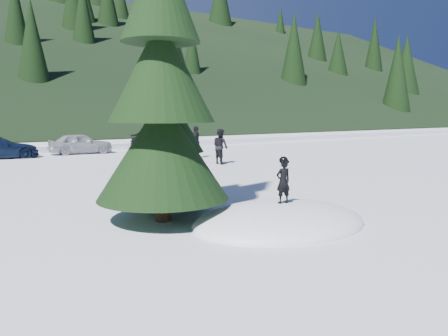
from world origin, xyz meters
TOP-DOWN VIEW (x-y plane):
  - ground at (0.00, 0.00)m, footprint 200.00×200.00m
  - snow_mound at (0.00, 0.00)m, footprint 4.48×3.52m
  - spruce_tall at (-2.20, 1.80)m, footprint 3.20×3.20m
  - spruce_short at (-1.20, 3.20)m, footprint 2.20×2.20m
  - child_skier at (0.10, 0.01)m, footprint 0.41×0.30m
  - adult_0 at (5.55, 10.96)m, footprint 0.75×0.93m
  - adult_1 at (6.00, 14.20)m, footprint 1.05×1.16m
  - adult_2 at (4.94, 13.56)m, footprint 1.14×1.12m
  - car_4 at (1.17, 20.63)m, footprint 4.03×1.85m
  - car_5 at (7.36, 21.26)m, footprint 4.66×2.04m

SIDE VIEW (x-z plane):
  - ground at x=0.00m, z-range 0.00..0.00m
  - snow_mound at x=0.00m, z-range -0.48..0.48m
  - car_4 at x=1.17m, z-range 0.00..1.34m
  - car_5 at x=7.36m, z-range 0.00..1.49m
  - adult_2 at x=4.94m, z-range 0.00..1.57m
  - adult_0 at x=5.55m, z-range 0.00..1.82m
  - adult_1 at x=6.00m, z-range 0.00..1.90m
  - child_skier at x=0.10m, z-range 0.48..1.54m
  - spruce_short at x=-1.20m, z-range -0.58..4.79m
  - spruce_tall at x=-2.20m, z-range -0.98..7.62m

